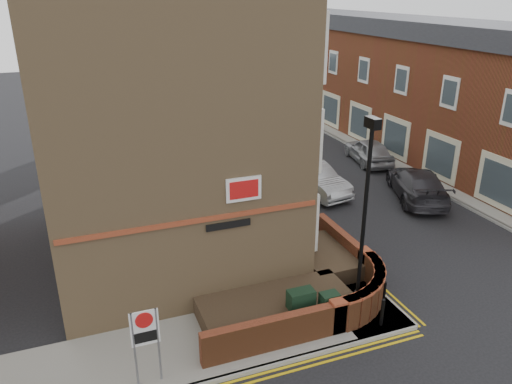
% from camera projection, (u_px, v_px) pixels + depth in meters
% --- Properties ---
extents(ground, '(120.00, 120.00, 0.00)m').
position_uv_depth(ground, '(329.00, 352.00, 14.26)').
color(ground, black).
rests_on(ground, ground).
extents(pavement_corner, '(13.00, 3.00, 0.12)m').
position_uv_depth(pavement_corner, '(197.00, 346.00, 14.39)').
color(pavement_corner, gray).
rests_on(pavement_corner, ground).
extents(pavement_main, '(2.00, 32.00, 0.12)m').
position_uv_depth(pavement_main, '(226.00, 168.00, 28.76)').
color(pavement_main, gray).
rests_on(pavement_main, ground).
extents(pavement_far, '(4.00, 40.00, 0.12)m').
position_uv_depth(pavement_far, '(417.00, 162.00, 29.76)').
color(pavement_far, gray).
rests_on(pavement_far, ground).
extents(kerb_side, '(13.00, 0.15, 0.12)m').
position_uv_depth(kerb_side, '(211.00, 382.00, 13.09)').
color(kerb_side, gray).
rests_on(kerb_side, ground).
extents(kerb_main_near, '(0.15, 32.00, 0.12)m').
position_uv_depth(kerb_main_near, '(243.00, 166.00, 29.08)').
color(kerb_main_near, gray).
rests_on(kerb_main_near, ground).
extents(kerb_main_far, '(0.15, 40.00, 0.12)m').
position_uv_depth(kerb_main_far, '(389.00, 166.00, 29.11)').
color(kerb_main_far, gray).
rests_on(kerb_main_far, ground).
extents(yellow_lines_main, '(0.28, 32.00, 0.01)m').
position_uv_depth(yellow_lines_main, '(247.00, 166.00, 29.19)').
color(yellow_lines_main, gold).
rests_on(yellow_lines_main, ground).
extents(corner_building, '(8.95, 10.40, 13.60)m').
position_uv_depth(corner_building, '(161.00, 91.00, 17.91)').
color(corner_building, '#9C7B53').
rests_on(corner_building, ground).
extents(garden_wall, '(6.80, 6.00, 1.20)m').
position_uv_depth(garden_wall, '(292.00, 304.00, 16.43)').
color(garden_wall, brown).
rests_on(garden_wall, ground).
extents(lamppost, '(0.25, 0.50, 6.30)m').
position_uv_depth(lamppost, '(364.00, 221.00, 14.57)').
color(lamppost, black).
rests_on(lamppost, pavement_corner).
extents(utility_cabinet_large, '(0.80, 0.45, 1.20)m').
position_uv_depth(utility_cabinet_large, '(301.00, 308.00, 15.02)').
color(utility_cabinet_large, black).
rests_on(utility_cabinet_large, pavement_corner).
extents(utility_cabinet_small, '(0.55, 0.40, 1.10)m').
position_uv_depth(utility_cabinet_small, '(329.00, 309.00, 15.04)').
color(utility_cabinet_small, black).
rests_on(utility_cabinet_small, pavement_corner).
extents(bollard_near, '(0.11, 0.11, 0.90)m').
position_uv_depth(bollard_near, '(382.00, 312.00, 15.05)').
color(bollard_near, black).
rests_on(bollard_near, pavement_corner).
extents(bollard_far, '(0.11, 0.11, 0.90)m').
position_uv_depth(bollard_far, '(384.00, 294.00, 15.94)').
color(bollard_far, black).
rests_on(bollard_far, pavement_corner).
extents(zone_sign, '(0.72, 0.07, 2.20)m').
position_uv_depth(zone_sign, '(145.00, 334.00, 12.44)').
color(zone_sign, slate).
rests_on(zone_sign, pavement_corner).
extents(far_terrace, '(5.40, 30.40, 8.00)m').
position_uv_depth(far_terrace, '(405.00, 82.00, 32.22)').
color(far_terrace, brown).
rests_on(far_terrace, ground).
extents(far_terrace_cream, '(5.40, 12.40, 8.00)m').
position_uv_depth(far_terrace_cream, '(278.00, 49.00, 50.40)').
color(far_terrace_cream, beige).
rests_on(far_terrace_cream, ground).
extents(tree_near, '(3.64, 3.65, 6.70)m').
position_uv_depth(tree_near, '(236.00, 94.00, 25.31)').
color(tree_near, '#382B1E').
rests_on(tree_near, pavement_main).
extents(tree_mid, '(4.03, 4.03, 7.42)m').
position_uv_depth(tree_mid, '(196.00, 63.00, 32.05)').
color(tree_mid, '#382B1E').
rests_on(tree_mid, pavement_main).
extents(tree_far, '(3.81, 3.81, 7.00)m').
position_uv_depth(tree_far, '(171.00, 54.00, 39.09)').
color(tree_far, '#382B1E').
rests_on(tree_far, pavement_main).
extents(traffic_light_assembly, '(0.20, 0.16, 4.20)m').
position_uv_depth(traffic_light_assembly, '(193.00, 92.00, 35.65)').
color(traffic_light_assembly, black).
rests_on(traffic_light_assembly, pavement_main).
extents(silver_car_near, '(2.48, 4.93, 1.55)m').
position_uv_depth(silver_car_near, '(312.00, 178.00, 25.20)').
color(silver_car_near, '#9A9DA1').
rests_on(silver_car_near, ground).
extents(red_car_main, '(3.57, 4.95, 1.25)m').
position_uv_depth(red_car_main, '(263.00, 144.00, 31.21)').
color(red_car_main, maroon).
rests_on(red_car_main, ground).
extents(grey_car_far, '(3.95, 5.64, 1.52)m').
position_uv_depth(grey_car_far, '(417.00, 184.00, 24.44)').
color(grey_car_far, '#2D2C31').
rests_on(grey_car_far, ground).
extents(silver_car_far, '(2.43, 4.53, 1.46)m').
position_uv_depth(silver_car_far, '(369.00, 151.00, 29.58)').
color(silver_car_far, '#919498').
rests_on(silver_car_far, ground).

